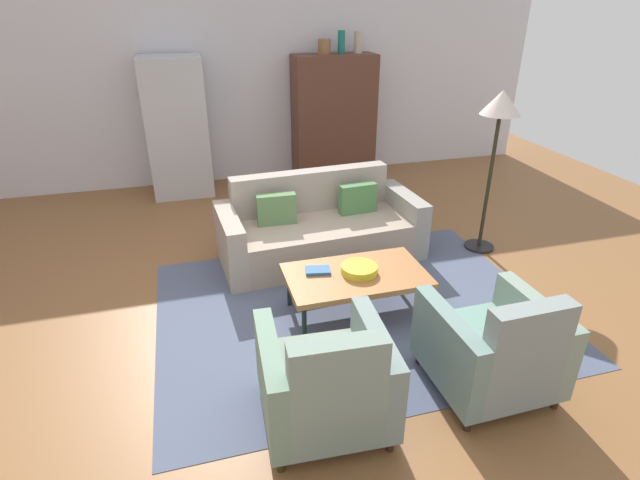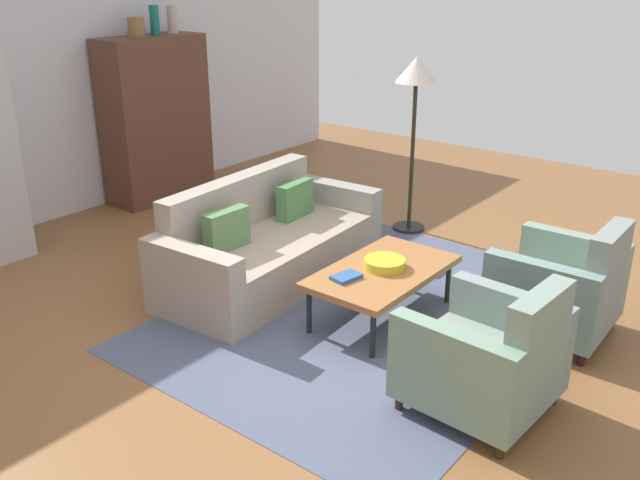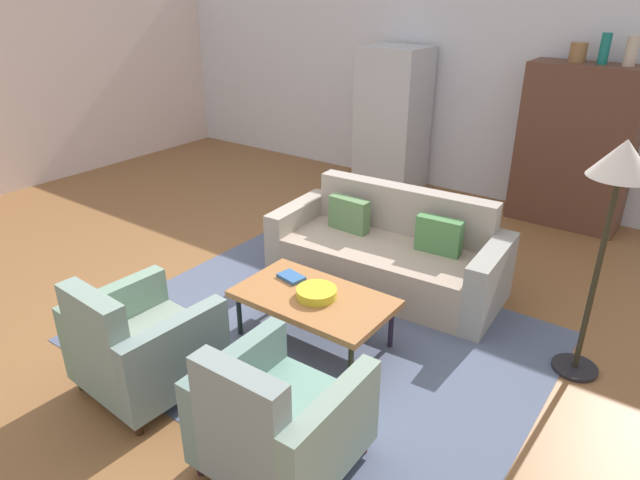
{
  "view_description": "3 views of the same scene",
  "coord_description": "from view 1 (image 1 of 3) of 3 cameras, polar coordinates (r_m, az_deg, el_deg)",
  "views": [
    {
      "loc": [
        -0.7,
        -3.57,
        2.53
      ],
      "look_at": [
        0.3,
        -0.0,
        0.7
      ],
      "focal_mm": 27.72,
      "sensor_mm": 36.0,
      "label": 1
    },
    {
      "loc": [
        -3.45,
        -2.71,
        2.55
      ],
      "look_at": [
        0.32,
        0.26,
        0.62
      ],
      "focal_mm": 39.16,
      "sensor_mm": 36.0,
      "label": 2
    },
    {
      "loc": [
        2.8,
        -3.1,
        2.59
      ],
      "look_at": [
        0.31,
        0.32,
        0.63
      ],
      "focal_mm": 31.51,
      "sensor_mm": 36.0,
      "label": 3
    }
  ],
  "objects": [
    {
      "name": "fruit_bowl",
      "position": [
        4.23,
        4.55,
        -3.4
      ],
      "size": [
        0.31,
        0.31,
        0.07
      ],
      "primitive_type": "cylinder",
      "color": "gold",
      "rests_on": "coffee_table"
    },
    {
      "name": "coffee_table",
      "position": [
        4.26,
        4.17,
        -4.27
      ],
      "size": [
        1.2,
        0.7,
        0.41
      ],
      "color": "black",
      "rests_on": "ground"
    },
    {
      "name": "area_rug",
      "position": [
        4.49,
        3.8,
        -7.99
      ],
      "size": [
        3.4,
        2.6,
        0.01
      ],
      "primitive_type": "cube",
      "color": "#4D566E",
      "rests_on": "ground"
    },
    {
      "name": "armchair_right",
      "position": [
        3.67,
        19.56,
        -12.05
      ],
      "size": [
        0.81,
        0.81,
        0.88
      ],
      "rotation": [
        0.0,
        0.0,
        0.02
      ],
      "color": "black",
      "rests_on": "ground"
    },
    {
      "name": "ground_plane",
      "position": [
        4.43,
        -3.76,
        -8.59
      ],
      "size": [
        11.56,
        11.56,
        0.0
      ],
      "primitive_type": "plane",
      "color": "brown"
    },
    {
      "name": "cabinet",
      "position": [
        7.61,
        1.58,
        13.91
      ],
      "size": [
        1.2,
        0.51,
        1.8
      ],
      "color": "brown",
      "rests_on": "ground"
    },
    {
      "name": "armchair_left",
      "position": [
        3.22,
        0.78,
        -16.41
      ],
      "size": [
        0.85,
        0.85,
        0.88
      ],
      "rotation": [
        0.0,
        0.0,
        -0.06
      ],
      "color": "#2B231F",
      "rests_on": "ground"
    },
    {
      "name": "vase_small",
      "position": [
        7.56,
        4.42,
        21.8
      ],
      "size": [
        0.12,
        0.12,
        0.29
      ],
      "primitive_type": "cylinder",
      "color": "#BAA693",
      "rests_on": "cabinet"
    },
    {
      "name": "book_stack",
      "position": [
        4.24,
        -0.25,
        -3.54
      ],
      "size": [
        0.23,
        0.18,
        0.03
      ],
      "color": "#2B5791",
      "rests_on": "coffee_table"
    },
    {
      "name": "vase_tall",
      "position": [
        7.41,
        0.5,
        21.42
      ],
      "size": [
        0.18,
        0.18,
        0.2
      ],
      "primitive_type": "cylinder",
      "color": "brown",
      "rests_on": "cabinet"
    },
    {
      "name": "floor_lamp",
      "position": [
        5.35,
        19.99,
        13.06
      ],
      "size": [
        0.4,
        0.4,
        1.72
      ],
      "color": "black",
      "rests_on": "ground"
    },
    {
      "name": "vase_round",
      "position": [
        7.48,
        2.48,
        21.86
      ],
      "size": [
        0.1,
        0.1,
        0.31
      ],
      "primitive_type": "cylinder",
      "color": "#156B64",
      "rests_on": "cabinet"
    },
    {
      "name": "couch",
      "position": [
        5.29,
        -0.19,
        1.24
      ],
      "size": [
        2.15,
        1.03,
        0.86
      ],
      "rotation": [
        0.0,
        0.0,
        3.2
      ],
      "color": "gray",
      "rests_on": "ground"
    },
    {
      "name": "wall_back",
      "position": [
        7.56,
        -10.64,
        17.27
      ],
      "size": [
        9.63,
        0.12,
        2.8
      ],
      "primitive_type": "cube",
      "color": "silver",
      "rests_on": "ground"
    },
    {
      "name": "refrigerator",
      "position": [
        7.17,
        -16.17,
        12.35
      ],
      "size": [
        0.8,
        0.73,
        1.85
      ],
      "color": "#B7BABF",
      "rests_on": "ground"
    }
  ]
}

